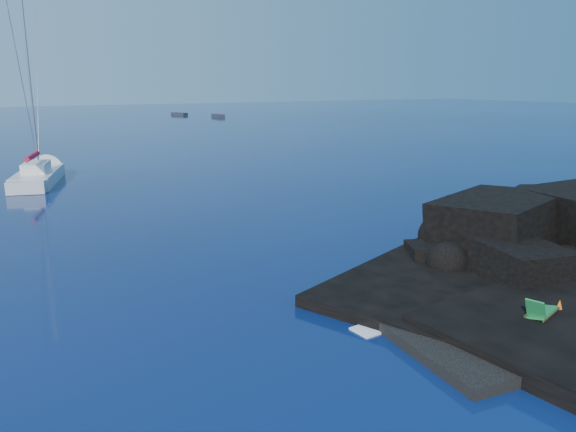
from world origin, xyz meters
name	(u,v)px	position (x,y,z in m)	size (l,w,h in m)	color
ground	(420,368)	(0.00, 0.00, 0.00)	(400.00, 400.00, 0.00)	#030D32
beach	(512,329)	(4.50, 0.50, 0.00)	(8.50, 6.00, 0.70)	black
surf_foam	(429,285)	(5.00, 5.00, 0.00)	(10.00, 8.00, 0.06)	white
sailboat	(39,183)	(-6.14, 38.54, 0.00)	(2.87, 13.70, 14.36)	silver
deck_chair	(543,306)	(5.13, -0.11, 0.90)	(1.60, 0.70, 1.10)	#1A7939
marker_cone	(559,308)	(6.00, -0.11, 0.65)	(0.39, 0.39, 0.60)	#FF630D
distant_boat_a	(179,115)	(35.31, 125.89, 0.00)	(1.47, 4.74, 0.63)	#26262B
distant_boat_b	(218,117)	(40.66, 113.69, 0.00)	(1.60, 5.14, 0.68)	#2A2A30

